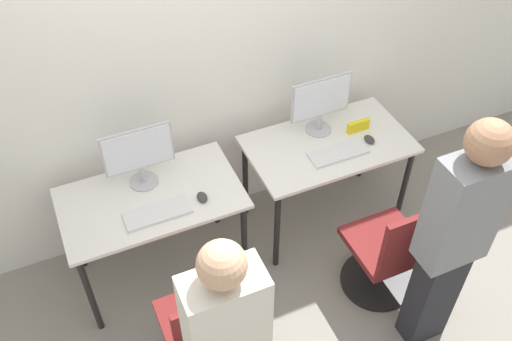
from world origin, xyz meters
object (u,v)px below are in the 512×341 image
(monitor_right, at_px, (321,103))
(person_right, at_px, (454,236))
(mouse_left, at_px, (202,197))
(office_chair_right, at_px, (388,255))
(mouse_right, at_px, (369,139))
(keyboard_right, at_px, (338,153))
(office_chair_left, at_px, (205,334))
(keyboard_left, at_px, (157,213))
(monitor_left, at_px, (139,155))

(monitor_right, bearing_deg, person_right, -84.88)
(mouse_left, xyz_separation_m, office_chair_right, (1.00, -0.59, -0.39))
(mouse_left, relative_size, mouse_right, 1.00)
(mouse_left, xyz_separation_m, keyboard_right, (0.94, 0.02, -0.01))
(office_chair_left, relative_size, office_chair_right, 1.00)
(mouse_right, height_order, office_chair_right, office_chair_right)
(office_chair_left, distance_m, monitor_right, 1.62)
(monitor_right, bearing_deg, keyboard_left, -166.26)
(office_chair_left, xyz_separation_m, office_chair_right, (1.24, 0.05, 0.00))
(mouse_right, bearing_deg, monitor_right, 136.40)
(office_chair_left, distance_m, keyboard_right, 1.41)
(keyboard_right, xyz_separation_m, office_chair_right, (0.06, -0.61, -0.38))
(person_right, bearing_deg, office_chair_left, 166.41)
(keyboard_left, relative_size, person_right, 0.23)
(monitor_right, height_order, office_chair_right, monitor_right)
(monitor_right, xyz_separation_m, keyboard_right, (-0.00, -0.27, -0.22))
(monitor_left, xyz_separation_m, office_chair_left, (0.04, -0.92, -0.60))
(person_right, bearing_deg, mouse_right, 81.90)
(monitor_left, bearing_deg, person_right, -42.82)
(monitor_left, height_order, monitor_right, same)
(mouse_left, bearing_deg, person_right, -42.17)
(keyboard_left, bearing_deg, mouse_right, 2.20)
(mouse_right, bearing_deg, office_chair_right, -107.02)
(office_chair_left, xyz_separation_m, person_right, (1.30, -0.31, 0.57))
(keyboard_left, distance_m, office_chair_right, 1.46)
(mouse_left, distance_m, person_right, 1.43)
(monitor_left, xyz_separation_m, keyboard_left, (0.00, -0.29, -0.22))
(monitor_left, height_order, office_chair_left, monitor_left)
(office_chair_left, relative_size, keyboard_right, 2.26)
(monitor_right, distance_m, mouse_right, 0.41)
(monitor_left, xyz_separation_m, monitor_right, (1.22, 0.01, 0.00))
(monitor_left, xyz_separation_m, keyboard_right, (1.22, -0.26, -0.22))
(monitor_left, distance_m, monitor_right, 1.22)
(keyboard_left, height_order, mouse_left, mouse_left)
(mouse_right, xyz_separation_m, office_chair_right, (-0.19, -0.64, -0.39))
(monitor_left, height_order, office_chair_right, monitor_left)
(keyboard_right, relative_size, person_right, 0.23)
(monitor_left, distance_m, office_chair_left, 1.10)
(office_chair_right, bearing_deg, monitor_left, 145.84)
(office_chair_left, bearing_deg, keyboard_right, 29.26)
(keyboard_left, relative_size, mouse_left, 4.32)
(keyboard_right, bearing_deg, keyboard_left, -178.60)
(monitor_right, relative_size, mouse_right, 4.71)
(person_right, bearing_deg, mouse_left, 137.83)
(office_chair_left, relative_size, mouse_right, 9.76)
(mouse_left, xyz_separation_m, mouse_right, (1.20, 0.05, 0.00))
(monitor_left, relative_size, monitor_right, 1.00)
(monitor_left, relative_size, mouse_left, 4.71)
(keyboard_left, bearing_deg, monitor_right, 13.74)
(keyboard_left, bearing_deg, person_right, -35.35)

